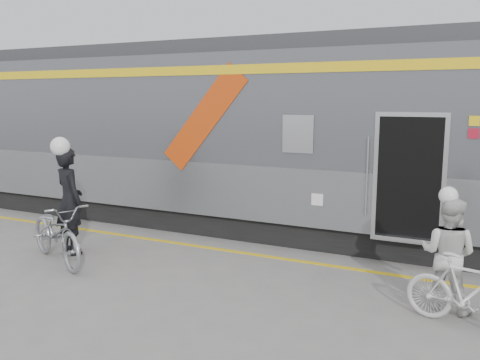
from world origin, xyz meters
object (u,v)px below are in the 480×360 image
Objects in this scene: man at (70,201)px; bicycle_left at (57,232)px; woman at (448,254)px; bicycle_right at (469,293)px.

bicycle_left is (0.20, -0.55, -0.45)m from man.
man is at bearing 16.36° from woman.
woman is (6.38, 0.89, 0.23)m from bicycle_left.
man is 1.27× the size of bicycle_right.
bicycle_left is at bearing 134.33° from man.
bicycle_right is (6.68, 0.34, -0.08)m from bicycle_left.
bicycle_right is (6.88, -0.21, -0.53)m from man.
woman is 0.99× the size of bicycle_right.
man is 0.95× the size of bicycle_left.
bicycle_left reaches higher than bicycle_right.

